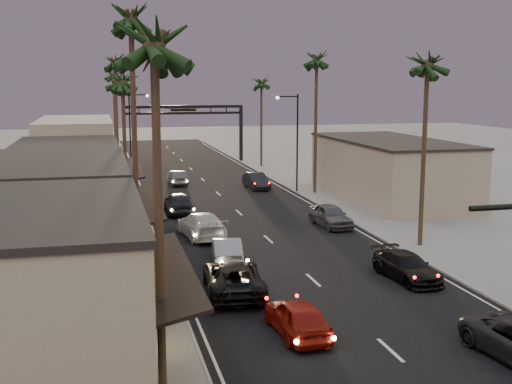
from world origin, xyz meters
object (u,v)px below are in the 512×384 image
curbside_black (407,267)px  palm_la (154,31)px  arch (184,119)px  oncoming_red (297,317)px  palm_rc (261,79)px  oncoming_pickup (233,278)px  palm_lb (131,11)px  palm_far (113,72)px  streetlight_right (294,135)px  oncoming_silver (227,250)px  palm_ld (115,58)px  palm_lc (122,76)px  palm_rb (317,55)px  palm_ra (428,57)px  streetlight_left (133,128)px

curbside_black → palm_la: bearing=-151.7°
arch → oncoming_red: arch is taller
palm_rc → oncoming_red: size_ratio=2.81×
oncoming_pickup → palm_lb: bearing=-38.8°
palm_far → curbside_black: size_ratio=2.81×
palm_rc → oncoming_pickup: 48.98m
streetlight_right → palm_lb: bearing=-124.0°
oncoming_silver → palm_ld: bearing=-73.7°
palm_lb → palm_ld: palm_lb is taller
palm_lc → palm_rb: (17.20, 8.00, 1.95)m
arch → oncoming_silver: arch is taller
curbside_black → palm_ra: bearing=51.0°
oncoming_pickup → palm_far: bearing=-79.9°
oncoming_red → oncoming_silver: oncoming_red is taller
palm_rc → oncoming_silver: palm_rc is taller
palm_lb → oncoming_silver: palm_lb is taller
streetlight_right → streetlight_left: (-13.84, 13.00, 0.00)m
palm_lc → curbside_black: bearing=-53.6°
streetlight_right → oncoming_pickup: (-11.34, -27.21, -4.53)m
palm_rb → palm_rc: (0.00, 20.00, -1.95)m
streetlight_right → palm_ra: 21.94m
palm_lc → palm_rb: palm_rb is taller
palm_far → oncoming_pickup: size_ratio=2.28×
palm_far → palm_lc: bearing=-90.4°
palm_ld → oncoming_red: (5.64, -42.71, -11.68)m
curbside_black → palm_lc: bearing=120.5°
curbside_black → oncoming_pickup: bearing=175.4°
streetlight_right → palm_la: (-15.52, -36.00, 6.11)m
streetlight_right → oncoming_red: size_ratio=2.07×
arch → streetlight_right: 25.94m
palm_rb → palm_la: bearing=-116.2°
oncoming_red → palm_lc: bearing=-79.3°
streetlight_left → palm_rc: bearing=21.1°
streetlight_right → palm_ld: palm_ld is taller
palm_lc → curbside_black: size_ratio=2.60×
palm_lb → oncoming_pickup: palm_lb is taller
streetlight_right → palm_la: palm_la is taller
palm_rc → palm_ra: bearing=-90.0°
curbside_black → oncoming_red: bearing=-149.1°
oncoming_red → palm_rb: bearing=-112.7°
arch → palm_ld: 18.61m
palm_lc → palm_ra: 20.99m
palm_lc → palm_rb: 19.07m
palm_rc → palm_ld: bearing=-152.4°
streetlight_right → curbside_black: size_ratio=1.92×
palm_lc → oncoming_red: palm_lc is taller
streetlight_right → palm_ra: palm_ra is taller
palm_la → palm_lb: size_ratio=0.87×
palm_la → palm_far: 69.00m
oncoming_pickup → curbside_black: oncoming_pickup is taller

